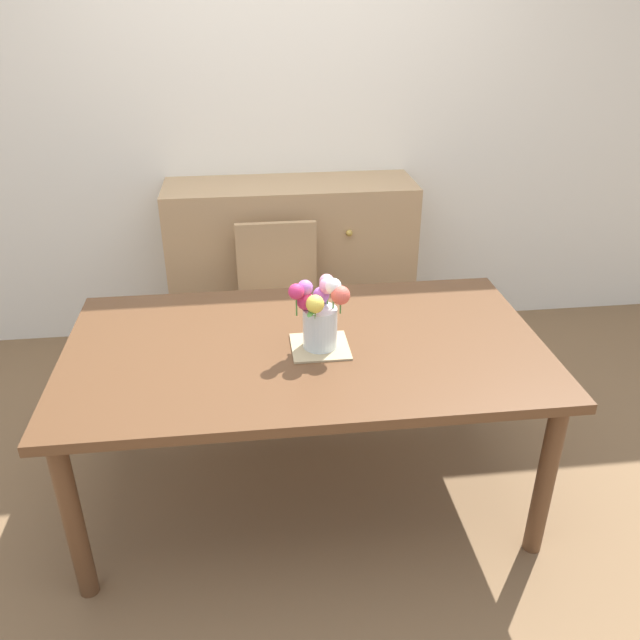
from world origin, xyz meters
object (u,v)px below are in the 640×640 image
at_px(dresser, 292,267).
at_px(flower_vase, 320,312).
at_px(dining_table, 305,360).
at_px(chair_far, 279,298).

relative_size(dresser, flower_vase, 4.99).
distance_m(dining_table, flower_vase, 0.24).
distance_m(dresser, flower_vase, 1.42).
bearing_deg(dining_table, chair_far, 93.45).
relative_size(chair_far, flower_vase, 3.19).
xyz_separation_m(dining_table, chair_far, (-0.05, 0.87, -0.14)).
xyz_separation_m(chair_far, flower_vase, (0.11, -0.90, 0.37)).
xyz_separation_m(dresser, flower_vase, (0.00, -1.37, 0.39)).
bearing_deg(flower_vase, chair_far, 96.74).
distance_m(dining_table, chair_far, 0.88).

